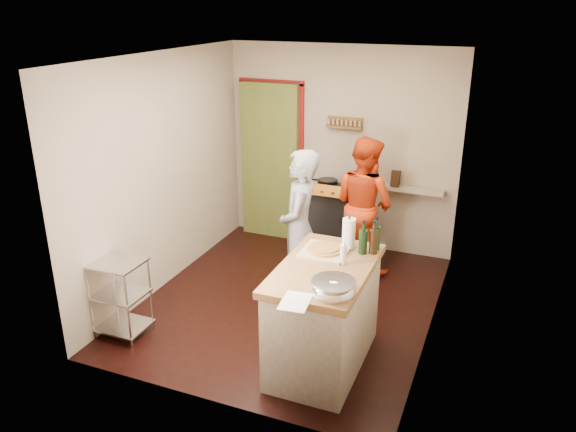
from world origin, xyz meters
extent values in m
plane|color=black|center=(0.00, 0.00, 0.00)|extent=(3.50, 3.50, 0.00)
cube|color=tan|center=(0.00, 1.75, 1.30)|extent=(3.00, 0.04, 2.60)
cube|color=#565B23|center=(-0.95, 1.80, 1.05)|extent=(0.80, 0.40, 2.10)
cube|color=maroon|center=(-1.37, 1.73, 1.05)|extent=(0.06, 0.06, 2.10)
cube|color=maroon|center=(-0.53, 1.73, 1.05)|extent=(0.06, 0.06, 2.10)
cube|color=maroon|center=(-0.95, 1.73, 2.10)|extent=(0.90, 0.06, 0.06)
cube|color=brown|center=(0.05, 1.70, 1.60)|extent=(0.46, 0.09, 0.03)
cube|color=brown|center=(0.05, 1.74, 1.66)|extent=(0.46, 0.02, 0.12)
cube|color=olive|center=(0.05, 1.70, 1.66)|extent=(0.42, 0.04, 0.07)
cube|color=tan|center=(0.95, 1.65, 0.90)|extent=(0.80, 0.18, 0.04)
cube|color=black|center=(0.75, 1.65, 1.02)|extent=(0.10, 0.14, 0.22)
cube|color=tan|center=(-1.50, 0.00, 1.30)|extent=(0.04, 3.50, 2.60)
cube|color=tan|center=(1.50, 0.00, 1.30)|extent=(0.04, 3.50, 2.60)
cube|color=white|center=(0.00, 0.00, 2.61)|extent=(3.00, 3.50, 0.02)
cube|color=black|center=(0.05, 1.43, 0.40)|extent=(0.60, 0.55, 0.80)
cube|color=black|center=(0.05, 1.43, 0.83)|extent=(0.60, 0.55, 0.06)
cube|color=#995016|center=(0.05, 1.15, 0.92)|extent=(0.60, 0.15, 0.17)
cylinder|color=black|center=(-0.10, 1.56, 0.91)|extent=(0.26, 0.26, 0.05)
cylinder|color=silver|center=(-1.50, -1.38, 0.40)|extent=(0.02, 0.02, 0.80)
cylinder|color=silver|center=(-1.06, -1.38, 0.40)|extent=(0.02, 0.02, 0.80)
cylinder|color=silver|center=(-1.50, -1.02, 0.40)|extent=(0.02, 0.02, 0.80)
cylinder|color=silver|center=(-1.06, -1.02, 0.40)|extent=(0.02, 0.02, 0.80)
cube|color=silver|center=(-1.28, -1.20, 0.10)|extent=(0.48, 0.40, 0.02)
cube|color=silver|center=(-1.28, -1.20, 0.45)|extent=(0.48, 0.40, 0.02)
cube|color=silver|center=(-1.28, -1.20, 0.78)|extent=(0.48, 0.40, 0.02)
cube|color=beige|center=(0.68, -0.90, 0.45)|extent=(0.69, 1.22, 0.91)
cube|color=olive|center=(0.68, -0.90, 0.94)|extent=(0.76, 1.28, 0.06)
cube|color=#D6BD82|center=(0.59, -0.64, 0.98)|extent=(0.40, 0.40, 0.02)
cylinder|color=#B37A38|center=(0.59, -0.64, 1.01)|extent=(0.32, 0.32, 0.02)
ellipsoid|color=silver|center=(0.89, -1.33, 1.02)|extent=(0.35, 0.35, 0.11)
cylinder|color=white|center=(0.76, -0.45, 1.11)|extent=(0.12, 0.12, 0.28)
cylinder|color=silver|center=(0.81, -0.79, 1.05)|extent=(0.06, 0.06, 0.17)
cube|color=white|center=(0.67, -1.55, 0.97)|extent=(0.24, 0.32, 0.00)
cylinder|color=black|center=(1.00, -0.39, 1.12)|extent=(0.08, 0.08, 0.31)
cylinder|color=black|center=(1.00, -0.48, 1.12)|extent=(0.08, 0.08, 0.31)
cylinder|color=black|center=(0.91, -0.52, 1.12)|extent=(0.08, 0.08, 0.31)
imported|color=silver|center=(0.08, 0.08, 0.85)|extent=(0.53, 0.69, 1.70)
imported|color=red|center=(0.49, 1.13, 0.82)|extent=(1.00, 0.93, 1.64)
camera|label=1|loc=(2.00, -5.01, 3.10)|focal=35.00mm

